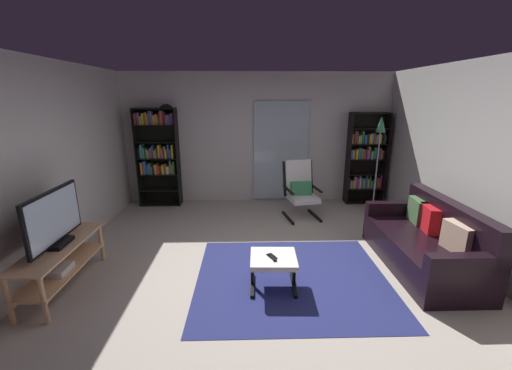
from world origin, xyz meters
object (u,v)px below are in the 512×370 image
object	(u,v)px
cell_phone	(272,256)
leather_sofa	(426,243)
tv_stand	(61,260)
bookshelf_near_sofa	(366,159)
floor_lamp_by_shelf	(380,137)
bookshelf_near_tv	(158,153)
ottoman	(273,262)
wall_clock	(167,111)
lounge_armchair	(300,188)
television	(54,220)
tv_remote	(273,258)

from	to	relation	value
cell_phone	leather_sofa	bearing A→B (deg)	-15.11
tv_stand	bookshelf_near_sofa	bearing A→B (deg)	33.55
tv_stand	floor_lamp_by_shelf	xyz separation A→B (m)	(4.52, 2.41, 1.07)
bookshelf_near_tv	bookshelf_near_sofa	world-z (taller)	bookshelf_near_tv
ottoman	wall_clock	bearing A→B (deg)	120.44
lounge_armchair	wall_clock	xyz separation A→B (m)	(-2.53, 0.89, 1.32)
ottoman	floor_lamp_by_shelf	bearing A→B (deg)	49.33
wall_clock	bookshelf_near_sofa	bearing A→B (deg)	-1.80
television	bookshelf_near_tv	bearing A→B (deg)	83.27
bookshelf_near_sofa	tv_remote	world-z (taller)	bookshelf_near_sofa
tv_stand	bookshelf_near_tv	bearing A→B (deg)	83.26
lounge_armchair	leather_sofa	bearing A→B (deg)	-54.28
leather_sofa	lounge_armchair	size ratio (longest dim) A/B	1.76
bookshelf_near_sofa	ottoman	bearing A→B (deg)	-124.73
bookshelf_near_tv	cell_phone	world-z (taller)	bookshelf_near_tv
wall_clock	tv_remote	bearing A→B (deg)	-60.07
tv_remote	wall_clock	bearing A→B (deg)	103.14
leather_sofa	wall_clock	xyz separation A→B (m)	(-3.86, 2.74, 1.53)
bookshelf_near_tv	floor_lamp_by_shelf	xyz separation A→B (m)	(4.16, -0.56, 0.36)
leather_sofa	tv_remote	size ratio (longest dim) A/B	12.50
lounge_armchair	cell_phone	bearing A→B (deg)	-106.87
ottoman	floor_lamp_by_shelf	distance (m)	3.42
tv_stand	wall_clock	distance (m)	3.50
television	bookshelf_near_tv	xyz separation A→B (m)	(0.35, 2.95, 0.22)
ottoman	leather_sofa	bearing A→B (deg)	11.83
cell_phone	wall_clock	distance (m)	3.94
tv_stand	ottoman	distance (m)	2.41
tv_remote	television	bearing A→B (deg)	160.61
floor_lamp_by_shelf	cell_phone	bearing A→B (deg)	-130.88
wall_clock	television	bearing A→B (deg)	-100.03
bookshelf_near_tv	lounge_armchair	xyz separation A→B (m)	(2.73, -0.74, -0.53)
tv_remote	floor_lamp_by_shelf	bearing A→B (deg)	32.99
bookshelf_near_sofa	floor_lamp_by_shelf	xyz separation A→B (m)	(0.00, -0.58, 0.51)
leather_sofa	lounge_armchair	xyz separation A→B (m)	(-1.33, 1.85, 0.22)
television	leather_sofa	bearing A→B (deg)	4.67
bookshelf_near_sofa	ottoman	xyz separation A→B (m)	(-2.10, -3.04, -0.60)
leather_sofa	lounge_armchair	bearing A→B (deg)	125.72
ottoman	cell_phone	xyz separation A→B (m)	(-0.02, -0.01, 0.07)
television	lounge_armchair	world-z (taller)	television
tv_remote	ottoman	bearing A→B (deg)	63.45
tv_remote	bookshelf_near_sofa	bearing A→B (deg)	38.81
tv_stand	lounge_armchair	bearing A→B (deg)	35.87
television	ottoman	bearing A→B (deg)	-1.41
television	bookshelf_near_tv	distance (m)	2.98
tv_remote	cell_phone	distance (m)	0.05
bookshelf_near_sofa	leather_sofa	world-z (taller)	bookshelf_near_sofa
television	floor_lamp_by_shelf	world-z (taller)	floor_lamp_by_shelf
ottoman	cell_phone	world-z (taller)	cell_phone
television	floor_lamp_by_shelf	size ratio (longest dim) A/B	0.54
lounge_armchair	ottoman	xyz separation A→B (m)	(-0.67, -2.27, -0.22)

